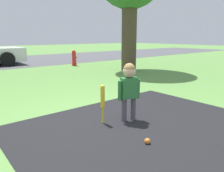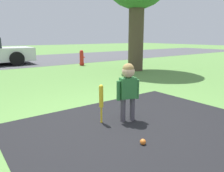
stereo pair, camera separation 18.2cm
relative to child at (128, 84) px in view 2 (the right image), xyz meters
name	(u,v)px [view 2 (the right image)]	position (x,y,z in m)	size (l,w,h in m)	color
ground_plane	(103,127)	(-0.43, 0.03, -0.57)	(60.00, 60.00, 0.00)	#5B8C42
child	(128,84)	(0.00, 0.00, 0.00)	(0.35, 0.20, 0.89)	#4C4751
baseball_bat	(101,98)	(-0.37, 0.16, -0.19)	(0.06, 0.06, 0.59)	yellow
sports_ball	(143,142)	(-0.35, -0.69, -0.54)	(0.07, 0.07, 0.07)	orange
fire_hydrant	(82,58)	(2.63, 6.19, -0.24)	(0.24, 0.22, 0.68)	red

